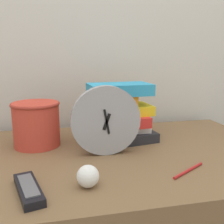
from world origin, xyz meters
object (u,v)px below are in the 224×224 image
(tv_remote, at_px, (29,189))
(pen, at_px, (188,170))
(desk_clock, at_px, (106,121))
(basket, at_px, (36,123))
(crumpled_paper_ball, at_px, (88,176))
(book_stack, at_px, (119,114))

(tv_remote, bearing_deg, pen, 3.48)
(desk_clock, bearing_deg, basket, 148.86)
(tv_remote, distance_m, pen, 0.43)
(crumpled_paper_ball, bearing_deg, pen, 4.82)
(desk_clock, distance_m, pen, 0.29)
(desk_clock, height_order, book_stack, desk_clock)
(crumpled_paper_ball, bearing_deg, tv_remote, -179.25)
(book_stack, xyz_separation_m, pen, (0.12, -0.33, -0.10))
(desk_clock, distance_m, book_stack, 0.17)
(crumpled_paper_ball, xyz_separation_m, pen, (0.29, 0.02, -0.02))
(desk_clock, bearing_deg, pen, -42.46)
(desk_clock, height_order, pen, desk_clock)
(book_stack, distance_m, basket, 0.31)
(crumpled_paper_ball, height_order, pen, crumpled_paper_ball)
(basket, distance_m, pen, 0.54)
(tv_remote, height_order, crumpled_paper_ball, crumpled_paper_ball)
(pen, bearing_deg, crumpled_paper_ball, -175.18)
(book_stack, xyz_separation_m, basket, (-0.31, -0.01, -0.02))
(desk_clock, distance_m, tv_remote, 0.33)
(desk_clock, bearing_deg, tv_remote, -137.45)
(book_stack, relative_size, pen, 2.10)
(basket, relative_size, pen, 1.37)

